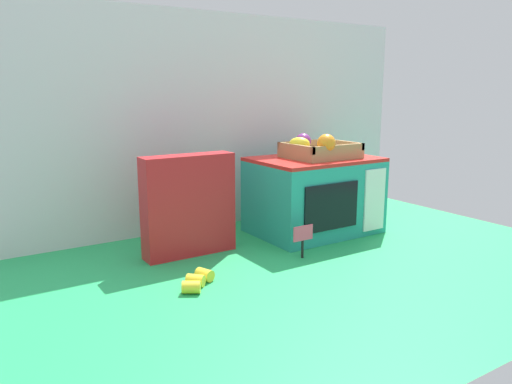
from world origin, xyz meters
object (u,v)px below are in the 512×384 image
at_px(price_sign, 304,236).
at_px(loose_toy_banana, 197,281).
at_px(toy_microwave, 314,195).
at_px(cookie_set_box, 189,206).
at_px(food_groups_crate, 318,150).

relative_size(price_sign, loose_toy_banana, 0.86).
height_order(toy_microwave, price_sign, toy_microwave).
bearing_deg(toy_microwave, cookie_set_box, 178.58).
relative_size(food_groups_crate, price_sign, 2.33).
height_order(price_sign, loose_toy_banana, price_sign).
distance_m(toy_microwave, food_groups_crate, 0.16).
distance_m(food_groups_crate, price_sign, 0.36).
xyz_separation_m(toy_microwave, loose_toy_banana, (-0.57, -0.23, -0.12)).
xyz_separation_m(food_groups_crate, loose_toy_banana, (-0.57, -0.22, -0.28)).
bearing_deg(cookie_set_box, toy_microwave, -1.42).
bearing_deg(price_sign, toy_microwave, 45.05).
height_order(food_groups_crate, loose_toy_banana, food_groups_crate).
relative_size(toy_microwave, loose_toy_banana, 3.61).
distance_m(toy_microwave, cookie_set_box, 0.48).
bearing_deg(loose_toy_banana, cookie_set_box, 68.67).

